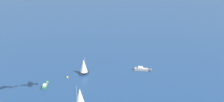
{
  "coord_description": "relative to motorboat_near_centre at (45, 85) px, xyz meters",
  "views": [
    {
      "loc": [
        38.13,
        -108.23,
        68.36
      ],
      "look_at": [
        0.0,
        0.0,
        29.26
      ],
      "focal_mm": 48.93,
      "sensor_mm": 36.0,
      "label": 1
    }
  ],
  "objects": [
    {
      "name": "sailboat_trailing",
      "position": [
        12.22,
        21.39,
        3.92
      ],
      "size": [
        5.48,
        7.91,
        9.88
      ],
      "color": "black",
      "rests_on": "ground_plane"
    },
    {
      "name": "sailboat_far_port",
      "position": [
        29.05,
        -19.5,
        5.63
      ],
      "size": [
        9.75,
        9.38,
        13.64
      ],
      "color": "#9E9993",
      "rests_on": "ground_plane"
    },
    {
      "name": "motorboat_near_centre",
      "position": [
        0.0,
        0.0,
        0.0
      ],
      "size": [
        4.18,
        7.82,
        2.2
      ],
      "color": "#33704C",
      "rests_on": "ground_plane"
    },
    {
      "name": "motorboat_mid_cluster",
      "position": [
        43.04,
        37.69,
        0.17
      ],
      "size": [
        10.02,
        3.86,
        2.83
      ],
      "color": "#9E9993",
      "rests_on": "ground_plane"
    },
    {
      "name": "marker_buoy",
      "position": [
        5.85,
        13.25,
        -0.2
      ],
      "size": [
        1.1,
        1.1,
        2.1
      ],
      "color": "yellow",
      "rests_on": "ground_plane"
    }
  ]
}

